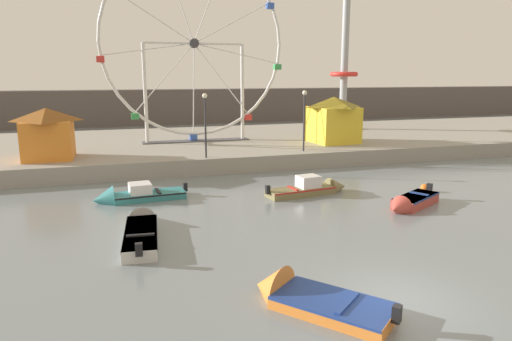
{
  "coord_description": "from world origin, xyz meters",
  "views": [
    {
      "loc": [
        -7.36,
        -10.22,
        6.25
      ],
      "look_at": [
        -0.19,
        12.73,
        1.21
      ],
      "focal_mm": 32.23,
      "sensor_mm": 36.0,
      "label": 1
    }
  ],
  "objects_px": {
    "promenade_lamp_near": "(304,112)",
    "drop_tower_steel_tower": "(344,74)",
    "ferris_wheel_white_frame": "(194,46)",
    "motorboat_faded_red": "(410,202)",
    "motorboat_teal_painted": "(131,196)",
    "mooring_buoy_orange": "(425,188)",
    "carnival_booth_yellow_awning": "(333,119)",
    "motorboat_olive_wood": "(314,188)",
    "motorboat_orange_hull": "(303,297)",
    "promenade_lamp_far": "(205,116)",
    "carnival_booth_orange_canopy": "(48,133)",
    "motorboat_pale_grey": "(142,228)"
  },
  "relations": [
    {
      "from": "motorboat_teal_painted",
      "to": "motorboat_faded_red",
      "type": "relative_size",
      "value": 1.26
    },
    {
      "from": "promenade_lamp_near",
      "to": "drop_tower_steel_tower",
      "type": "bearing_deg",
      "value": 51.8
    },
    {
      "from": "motorboat_olive_wood",
      "to": "promenade_lamp_far",
      "type": "bearing_deg",
      "value": 116.47
    },
    {
      "from": "drop_tower_steel_tower",
      "to": "carnival_booth_yellow_awning",
      "type": "relative_size",
      "value": 3.15
    },
    {
      "from": "ferris_wheel_white_frame",
      "to": "mooring_buoy_orange",
      "type": "xyz_separation_m",
      "value": [
        9.69,
        -15.56,
        -8.14
      ]
    },
    {
      "from": "motorboat_faded_red",
      "to": "motorboat_pale_grey",
      "type": "bearing_deg",
      "value": -29.36
    },
    {
      "from": "motorboat_teal_painted",
      "to": "ferris_wheel_white_frame",
      "type": "relative_size",
      "value": 0.33
    },
    {
      "from": "motorboat_faded_red",
      "to": "ferris_wheel_white_frame",
      "type": "xyz_separation_m",
      "value": [
        -7.04,
        17.98,
        8.08
      ]
    },
    {
      "from": "carnival_booth_yellow_awning",
      "to": "promenade_lamp_far",
      "type": "xyz_separation_m",
      "value": [
        -10.77,
        -3.74,
        0.81
      ]
    },
    {
      "from": "motorboat_olive_wood",
      "to": "carnival_booth_yellow_awning",
      "type": "distance_m",
      "value": 12.42
    },
    {
      "from": "motorboat_orange_hull",
      "to": "drop_tower_steel_tower",
      "type": "distance_m",
      "value": 34.43
    },
    {
      "from": "motorboat_teal_painted",
      "to": "mooring_buoy_orange",
      "type": "height_order",
      "value": "motorboat_teal_painted"
    },
    {
      "from": "drop_tower_steel_tower",
      "to": "mooring_buoy_orange",
      "type": "xyz_separation_m",
      "value": [
        -5.47,
        -19.96,
        -6.04
      ]
    },
    {
      "from": "motorboat_orange_hull",
      "to": "promenade_lamp_near",
      "type": "relative_size",
      "value": 0.98
    },
    {
      "from": "carnival_booth_orange_canopy",
      "to": "promenade_lamp_far",
      "type": "xyz_separation_m",
      "value": [
        9.45,
        -2.48,
        0.98
      ]
    },
    {
      "from": "motorboat_pale_grey",
      "to": "promenade_lamp_near",
      "type": "xyz_separation_m",
      "value": [
        11.65,
        10.97,
        3.5
      ]
    },
    {
      "from": "motorboat_olive_wood",
      "to": "mooring_buoy_orange",
      "type": "relative_size",
      "value": 11.21
    },
    {
      "from": "ferris_wheel_white_frame",
      "to": "motorboat_faded_red",
      "type": "bearing_deg",
      "value": -68.63
    },
    {
      "from": "motorboat_olive_wood",
      "to": "motorboat_faded_red",
      "type": "relative_size",
      "value": 1.3
    },
    {
      "from": "motorboat_faded_red",
      "to": "drop_tower_steel_tower",
      "type": "bearing_deg",
      "value": -139.05
    },
    {
      "from": "ferris_wheel_white_frame",
      "to": "drop_tower_steel_tower",
      "type": "xyz_separation_m",
      "value": [
        15.16,
        4.4,
        -2.1
      ]
    },
    {
      "from": "motorboat_orange_hull",
      "to": "ferris_wheel_white_frame",
      "type": "distance_m",
      "value": 26.44
    },
    {
      "from": "motorboat_orange_hull",
      "to": "carnival_booth_orange_canopy",
      "type": "distance_m",
      "value": 22.06
    },
    {
      "from": "ferris_wheel_white_frame",
      "to": "carnival_booth_orange_canopy",
      "type": "distance_m",
      "value": 12.64
    },
    {
      "from": "drop_tower_steel_tower",
      "to": "carnival_booth_yellow_awning",
      "type": "bearing_deg",
      "value": -122.23
    },
    {
      "from": "ferris_wheel_white_frame",
      "to": "promenade_lamp_near",
      "type": "distance_m",
      "value": 10.41
    },
    {
      "from": "motorboat_faded_red",
      "to": "carnival_booth_yellow_awning",
      "type": "relative_size",
      "value": 0.94
    },
    {
      "from": "motorboat_faded_red",
      "to": "mooring_buoy_orange",
      "type": "height_order",
      "value": "motorboat_faded_red"
    },
    {
      "from": "promenade_lamp_far",
      "to": "carnival_booth_yellow_awning",
      "type": "bearing_deg",
      "value": 19.18
    },
    {
      "from": "ferris_wheel_white_frame",
      "to": "promenade_lamp_far",
      "type": "distance_m",
      "value": 8.81
    },
    {
      "from": "carnival_booth_orange_canopy",
      "to": "promenade_lamp_near",
      "type": "xyz_separation_m",
      "value": [
        16.38,
        -2.0,
        1.03
      ]
    },
    {
      "from": "promenade_lamp_far",
      "to": "motorboat_olive_wood",
      "type": "bearing_deg",
      "value": -55.98
    },
    {
      "from": "promenade_lamp_near",
      "to": "carnival_booth_orange_canopy",
      "type": "bearing_deg",
      "value": 173.06
    },
    {
      "from": "carnival_booth_orange_canopy",
      "to": "ferris_wheel_white_frame",
      "type": "bearing_deg",
      "value": 26.62
    },
    {
      "from": "drop_tower_steel_tower",
      "to": "promenade_lamp_far",
      "type": "height_order",
      "value": "drop_tower_steel_tower"
    },
    {
      "from": "promenade_lamp_far",
      "to": "motorboat_teal_painted",
      "type": "bearing_deg",
      "value": -133.16
    },
    {
      "from": "motorboat_teal_painted",
      "to": "promenade_lamp_far",
      "type": "xyz_separation_m",
      "value": [
        4.91,
        5.23,
        3.45
      ]
    },
    {
      "from": "motorboat_orange_hull",
      "to": "mooring_buoy_orange",
      "type": "distance_m",
      "value": 14.72
    },
    {
      "from": "motorboat_teal_painted",
      "to": "carnival_booth_yellow_awning",
      "type": "bearing_deg",
      "value": -154.58
    },
    {
      "from": "motorboat_olive_wood",
      "to": "promenade_lamp_near",
      "type": "height_order",
      "value": "promenade_lamp_near"
    },
    {
      "from": "drop_tower_steel_tower",
      "to": "promenade_lamp_near",
      "type": "height_order",
      "value": "drop_tower_steel_tower"
    },
    {
      "from": "mooring_buoy_orange",
      "to": "motorboat_olive_wood",
      "type": "bearing_deg",
      "value": 166.11
    },
    {
      "from": "ferris_wheel_white_frame",
      "to": "carnival_booth_yellow_awning",
      "type": "bearing_deg",
      "value": -20.19
    },
    {
      "from": "motorboat_faded_red",
      "to": "promenade_lamp_near",
      "type": "distance_m",
      "value": 11.59
    },
    {
      "from": "promenade_lamp_near",
      "to": "promenade_lamp_far",
      "type": "bearing_deg",
      "value": -176.02
    },
    {
      "from": "motorboat_teal_painted",
      "to": "ferris_wheel_white_frame",
      "type": "distance_m",
      "value": 16.06
    },
    {
      "from": "motorboat_faded_red",
      "to": "drop_tower_steel_tower",
      "type": "xyz_separation_m",
      "value": [
        8.13,
        22.39,
        5.99
      ]
    },
    {
      "from": "drop_tower_steel_tower",
      "to": "carnival_booth_yellow_awning",
      "type": "height_order",
      "value": "drop_tower_steel_tower"
    },
    {
      "from": "motorboat_pale_grey",
      "to": "promenade_lamp_far",
      "type": "xyz_separation_m",
      "value": [
        4.71,
        10.49,
        3.45
      ]
    },
    {
      "from": "motorboat_teal_painted",
      "to": "carnival_booth_yellow_awning",
      "type": "xyz_separation_m",
      "value": [
        15.68,
        8.98,
        2.64
      ]
    }
  ]
}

